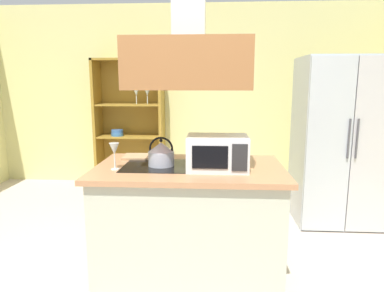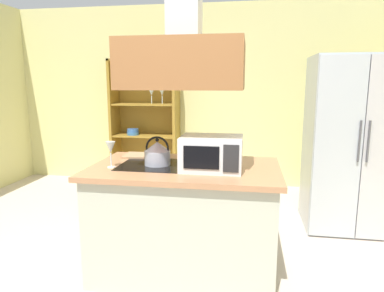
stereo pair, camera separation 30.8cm
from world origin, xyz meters
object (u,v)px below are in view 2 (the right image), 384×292
Objects in this scene: kettle at (157,153)px; microwave at (212,153)px; dish_cabinet at (146,130)px; cutting_board at (143,156)px; wine_glass_on_counter at (111,148)px; refrigerator at (351,144)px.

microwave reaches higher than kettle.
cutting_board is (0.63, -2.15, 0.07)m from dish_cabinet.
wine_glass_on_counter reaches higher than cutting_board.
kettle is at bearing 22.25° from wine_glass_on_counter.
microwave is (1.29, -2.53, 0.19)m from dish_cabinet.
dish_cabinet is at bearing 106.32° from cutting_board.
wine_glass_on_counter is (-0.13, -0.43, 0.14)m from cutting_board.
dish_cabinet reaches higher than refrigerator.
microwave is 2.23× the size of wine_glass_on_counter.
dish_cabinet is 2.64m from wine_glass_on_counter.
refrigerator reaches higher than cutting_board.
refrigerator reaches higher than microwave.
dish_cabinet is 2.85m from microwave.
refrigerator is at bearing 43.40° from microwave.
cutting_board is (-0.21, 0.30, -0.09)m from kettle.
microwave is at bearing -63.03° from dish_cabinet.
dish_cabinet is at bearing 116.97° from microwave.
wine_glass_on_counter is (0.50, -2.59, 0.21)m from dish_cabinet.
dish_cabinet is at bearing 101.02° from wine_glass_on_counter.
refrigerator reaches higher than wine_glass_on_counter.
wine_glass_on_counter is at bearing -106.24° from cutting_board.
dish_cabinet is 2.24m from cutting_board.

